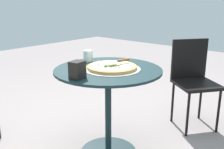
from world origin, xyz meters
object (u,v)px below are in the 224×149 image
napkin_dispenser (77,70)px  patio_chair_far (193,76)px  pizza_on_tray (112,67)px  drinking_cup (88,56)px  patio_table (108,93)px  pizza_server (118,61)px

napkin_dispenser → patio_chair_far: bearing=160.1°
pizza_on_tray → napkin_dispenser: napkin_dispenser is taller
drinking_cup → patio_table: bearing=166.0°
patio_table → drinking_cup: size_ratio=8.82×
pizza_on_tray → napkin_dispenser: bearing=87.8°
pizza_on_tray → pizza_server: 0.07m
napkin_dispenser → patio_chair_far: size_ratio=0.14×
pizza_on_tray → drinking_cup: drinking_cup is taller
patio_table → drinking_cup: bearing=-14.0°
pizza_server → napkin_dispenser: 0.39m
drinking_cup → napkin_dispenser: 0.50m
patio_chair_far → drinking_cup: bearing=57.8°
patio_chair_far → napkin_dispenser: bearing=79.0°
pizza_on_tray → pizza_server: bearing=-104.1°
pizza_server → drinking_cup: size_ratio=2.31×
patio_table → pizza_on_tray: pizza_on_tray is taller
napkin_dispenser → drinking_cup: bearing=-150.9°
patio_table → pizza_server: pizza_server is taller
drinking_cup → patio_chair_far: bearing=-122.2°
patio_table → napkin_dispenser: napkin_dispenser is taller
patio_table → napkin_dispenser: size_ratio=6.98×
patio_table → patio_chair_far: bearing=-105.4°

